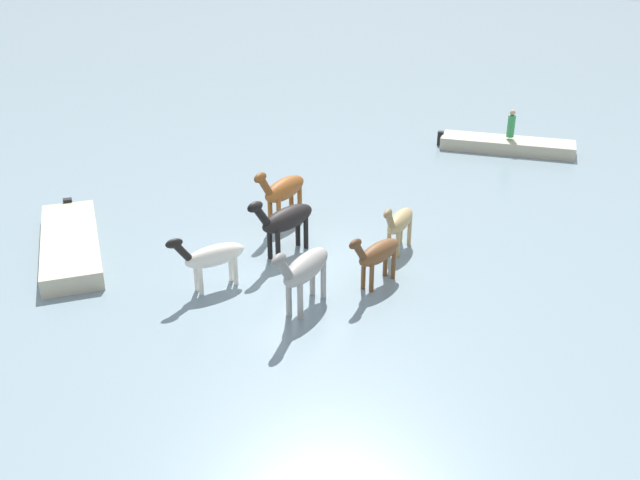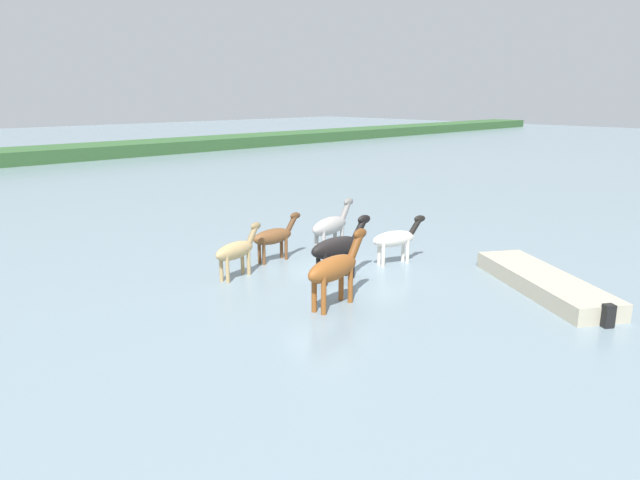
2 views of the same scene
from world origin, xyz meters
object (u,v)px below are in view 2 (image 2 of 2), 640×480
horse_lead (236,250)px  horse_chestnut_trailing (335,268)px  boat_motor_center (544,285)px  horse_pinto_flank (338,247)px  horse_dun_straggler (331,226)px  horse_mid_herd (274,236)px  horse_rear_stallion (396,239)px

horse_lead → horse_chestnut_trailing: bearing=-95.7°
boat_motor_center → horse_chestnut_trailing: bearing=89.7°
horse_pinto_flank → boat_motor_center: 6.49m
horse_lead → horse_pinto_flank: bearing=-59.8°
horse_lead → horse_dun_straggler: bearing=-12.6°
horse_lead → horse_dun_straggler: (4.31, -0.08, 0.16)m
horse_chestnut_trailing → boat_motor_center: size_ratio=0.47×
horse_pinto_flank → horse_mid_herd: bearing=93.6°
horse_chestnut_trailing → horse_pinto_flank: size_ratio=1.03×
horse_chestnut_trailing → horse_pinto_flank: bearing=35.3°
horse_rear_stallion → horse_pinto_flank: (-2.77, 0.16, 0.17)m
horse_chestnut_trailing → horse_rear_stallion: bearing=10.9°
horse_pinto_flank → boat_motor_center: bearing=-51.3°
horse_pinto_flank → horse_dun_straggler: horse_pinto_flank is taller
horse_chestnut_trailing → horse_mid_herd: bearing=62.9°
horse_chestnut_trailing → horse_lead: bearing=88.9°
horse_rear_stallion → horse_pinto_flank: 2.78m
horse_rear_stallion → boat_motor_center: bearing=-60.8°
horse_mid_herd → horse_dun_straggler: size_ratio=0.83×
horse_mid_herd → horse_pinto_flank: horse_pinto_flank is taller
horse_chestnut_trailing → boat_motor_center: (5.57, -3.57, -0.95)m
horse_chestnut_trailing → horse_dun_straggler: bearing=39.0°
horse_lead → horse_mid_herd: horse_lead is taller
horse_lead → horse_chestnut_trailing: 4.14m
horse_mid_herd → boat_motor_center: horse_mid_herd is taller
horse_mid_herd → boat_motor_center: bearing=-62.9°
horse_chestnut_trailing → horse_mid_herd: 5.09m
horse_pinto_flank → boat_motor_center: size_ratio=0.46×
horse_mid_herd → boat_motor_center: size_ratio=0.38×
horse_lead → horse_pinto_flank: size_ratio=0.85×
boat_motor_center → horse_pinto_flank: bearing=68.3°
horse_lead → boat_motor_center: size_ratio=0.39×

